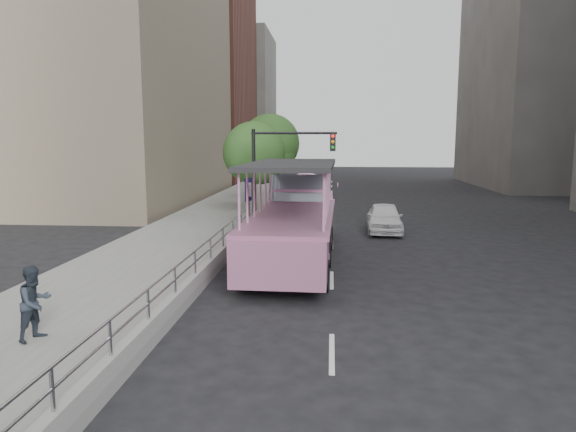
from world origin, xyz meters
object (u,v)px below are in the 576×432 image
object	(u,v)px
duck_boat	(296,223)
street_tree_far	(271,146)
traffic_signal	(278,164)
car	(384,218)
pedestrian_mid	(35,303)
street_tree_near	(256,155)
parking_sign	(249,205)

from	to	relation	value
duck_boat	street_tree_far	world-z (taller)	street_tree_far
duck_boat	traffic_signal	distance (m)	5.91
car	street_tree_far	world-z (taller)	street_tree_far
pedestrian_mid	street_tree_near	distance (m)	18.73
pedestrian_mid	street_tree_far	size ratio (longest dim) A/B	0.26
duck_boat	street_tree_near	size ratio (longest dim) A/B	2.05
car	street_tree_far	xyz separation A→B (m)	(-6.78, 8.49, 3.57)
duck_boat	car	bearing A→B (deg)	57.06
car	pedestrian_mid	xyz separation A→B (m)	(-9.15, -15.92, 0.39)
car	street_tree_near	xyz separation A→B (m)	(-6.98, 2.49, 3.08)
street_tree_near	street_tree_far	bearing A→B (deg)	88.09
car	street_tree_near	bearing A→B (deg)	163.57
car	traffic_signal	xyz separation A→B (m)	(-5.38, -0.94, 2.76)
traffic_signal	parking_sign	bearing A→B (deg)	-103.99
car	traffic_signal	distance (m)	6.12
duck_boat	traffic_signal	xyz separation A→B (m)	(-1.28, 5.39, 2.06)
car	traffic_signal	world-z (taller)	traffic_signal
parking_sign	traffic_signal	distance (m)	4.03
duck_boat	parking_sign	size ratio (longest dim) A/B	3.85
car	duck_boat	bearing A→B (deg)	-119.74
car	parking_sign	size ratio (longest dim) A/B	1.42
parking_sign	street_tree_far	xyz separation A→B (m)	(-0.51, 13.01, 2.42)
traffic_signal	street_tree_far	world-z (taller)	street_tree_far
traffic_signal	street_tree_near	size ratio (longest dim) A/B	0.91
street_tree_near	pedestrian_mid	bearing A→B (deg)	-96.74
street_tree_near	street_tree_far	xyz separation A→B (m)	(0.20, 6.00, 0.49)
duck_boat	street_tree_far	xyz separation A→B (m)	(-2.68, 14.82, 2.87)
pedestrian_mid	street_tree_near	world-z (taller)	street_tree_near
parking_sign	street_tree_near	world-z (taller)	street_tree_near
car	street_tree_far	bearing A→B (deg)	131.80
street_tree_far	car	bearing A→B (deg)	-51.39
pedestrian_mid	traffic_signal	world-z (taller)	traffic_signal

